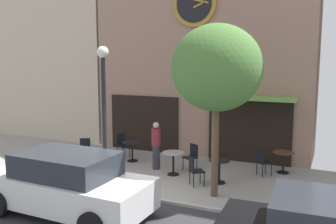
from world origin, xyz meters
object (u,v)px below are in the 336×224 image
object	(u,v)px
cafe_table_near_door	(132,147)
cafe_table_near_curb	(283,158)
cafe_table_center_right	(173,158)
cafe_chair_near_lamp	(262,160)
cafe_chair_outer	(195,169)
pedestrian_maroon	(156,145)
cafe_table_leftmost	(219,167)
cafe_chair_near_tree	(122,143)
parked_car_white	(67,184)
street_tree	(216,68)
cafe_chair_under_awning	(85,149)
cafe_chair_by_entrance	(192,155)
street_lamp	(104,114)
cafe_table_center_left	(82,156)

from	to	relation	value
cafe_table_near_door	cafe_table_near_curb	xyz separation A→B (m)	(5.37, 0.83, -0.04)
cafe_table_center_right	cafe_chair_near_lamp	size ratio (longest dim) A/B	0.86
cafe_chair_outer	cafe_chair_near_lamp	distance (m)	2.49
pedestrian_maroon	cafe_table_leftmost	bearing A→B (deg)	-12.11
cafe_table_leftmost	cafe_table_near_curb	size ratio (longest dim) A/B	1.02
cafe_chair_outer	cafe_chair_near_tree	world-z (taller)	same
cafe_chair_outer	parked_car_white	size ratio (longest dim) A/B	0.21
street_tree	cafe_table_center_right	size ratio (longest dim) A/B	6.22
cafe_table_center_right	pedestrian_maroon	xyz separation A→B (m)	(-0.80, 0.35, 0.30)
pedestrian_maroon	parked_car_white	xyz separation A→B (m)	(-0.37, -4.28, -0.10)
cafe_table_center_right	street_tree	bearing A→B (deg)	-35.36
cafe_chair_under_awning	cafe_chair_near_lamp	size ratio (longest dim) A/B	1.00
cafe_chair_by_entrance	parked_car_white	bearing A→B (deg)	-107.93
cafe_table_leftmost	cafe_table_near_door	bearing A→B (deg)	164.03
street_lamp	cafe_table_near_door	size ratio (longest dim) A/B	5.45
cafe_table_center_right	cafe_chair_outer	bearing A→B (deg)	-35.47
cafe_chair_outer	street_lamp	bearing A→B (deg)	-165.01
street_tree	cafe_chair_under_awning	xyz separation A→B (m)	(-5.40, 1.30, -3.05)
cafe_chair_outer	cafe_chair_under_awning	size ratio (longest dim) A/B	1.00
cafe_chair_near_lamp	pedestrian_maroon	xyz separation A→B (m)	(-3.52, -0.76, 0.33)
cafe_table_near_curb	cafe_chair_outer	xyz separation A→B (m)	(-2.29, -2.44, 0.02)
cafe_table_center_right	cafe_chair_near_lamp	bearing A→B (deg)	22.13
street_lamp	cafe_chair_near_tree	xyz separation A→B (m)	(-1.08, 2.79, -1.62)
cafe_table_center_left	cafe_chair_under_awning	distance (m)	0.83
cafe_table_center_left	pedestrian_maroon	distance (m)	2.61
cafe_chair_near_tree	cafe_table_center_right	bearing A→B (deg)	-25.67
cafe_chair_near_tree	cafe_chair_near_lamp	size ratio (longest dim) A/B	1.00
cafe_chair_outer	cafe_chair_near_lamp	world-z (taller)	same
street_lamp	cafe_table_leftmost	bearing A→B (deg)	20.94
cafe_chair_near_lamp	pedestrian_maroon	distance (m)	3.61
cafe_table_center_left	cafe_table_leftmost	distance (m)	4.83
street_tree	cafe_chair_near_tree	size ratio (longest dim) A/B	5.32
cafe_table_near_door	cafe_chair_near_lamp	distance (m)	4.78
street_lamp	cafe_table_center_left	size ratio (longest dim) A/B	5.83
street_tree	pedestrian_maroon	world-z (taller)	street_tree
street_lamp	cafe_chair_near_lamp	xyz separation A→B (m)	(4.42, 2.56, -1.62)
parked_car_white	street_tree	bearing A→B (deg)	41.33
cafe_chair_near_lamp	cafe_chair_by_entrance	world-z (taller)	same
cafe_table_center_right	cafe_chair_under_awning	bearing A→B (deg)	179.88
cafe_table_near_curb	cafe_chair_near_lamp	distance (m)	0.85
street_lamp	street_tree	world-z (taller)	street_tree
cafe_chair_outer	cafe_chair_under_awning	bearing A→B (deg)	170.95
cafe_chair_by_entrance	cafe_table_near_curb	bearing A→B (deg)	17.32
street_lamp	street_tree	xyz separation A→B (m)	(3.53, 0.16, 1.44)
cafe_table_near_door	cafe_chair_near_lamp	xyz separation A→B (m)	(4.78, 0.22, -0.03)
street_tree	cafe_table_center_left	bearing A→B (deg)	173.25
pedestrian_maroon	parked_car_white	distance (m)	4.30
cafe_chair_outer	parked_car_white	xyz separation A→B (m)	(-2.19, -3.21, 0.23)
cafe_chair_near_tree	cafe_chair_near_lamp	xyz separation A→B (m)	(5.49, -0.23, 0.00)
cafe_table_leftmost	cafe_chair_outer	xyz separation A→B (m)	(-0.62, -0.55, 0.03)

